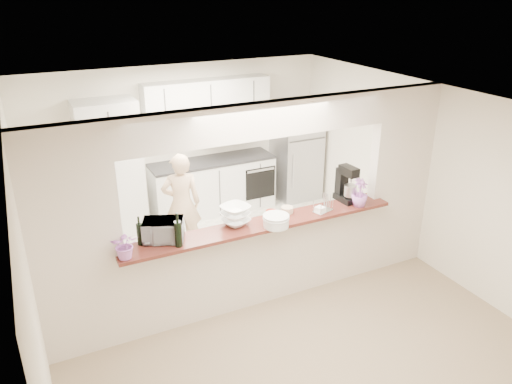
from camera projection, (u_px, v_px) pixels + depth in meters
floor at (260, 299)px, 6.26m from camera, size 6.00×6.00×0.00m
tile_overlay at (214, 245)px, 7.54m from camera, size 5.00×2.90×0.01m
partition at (261, 190)px, 5.69m from camera, size 5.00×0.15×2.50m
bar_counter at (261, 260)px, 6.03m from camera, size 3.40×0.38×1.09m
kitchen_cabinets at (175, 163)px, 8.06m from camera, size 3.15×0.62×2.25m
refrigerator at (296, 153)px, 8.96m from camera, size 0.75×0.70×1.70m
flower_left at (125, 245)px, 5.00m from camera, size 0.33×0.31×0.30m
wine_bottle_a at (140, 234)px, 5.28m from camera, size 0.06×0.06×0.32m
wine_bottle_b at (178, 233)px, 5.23m from camera, size 0.08×0.08×0.39m
toaster_oven at (163, 230)px, 5.37m from camera, size 0.51×0.43×0.24m
serving_bowls at (235, 216)px, 5.71m from camera, size 0.40×0.40×0.23m
plate_stack_a at (276, 221)px, 5.69m from camera, size 0.30×0.30×0.14m
plate_stack_b at (276, 222)px, 5.70m from camera, size 0.31×0.31×0.11m
red_bowl at (271, 213)px, 5.97m from camera, size 0.14×0.14×0.06m
tan_bowl at (287, 210)px, 6.05m from camera, size 0.15×0.15×0.07m
utensil_caddy at (323, 204)px, 6.05m from camera, size 0.28×0.21×0.23m
stand_mixer at (346, 185)px, 6.32m from camera, size 0.22×0.33×0.47m
flower_right at (360, 193)px, 6.17m from camera, size 0.26×0.26×0.36m
person at (182, 205)px, 7.09m from camera, size 0.62×0.48×1.51m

